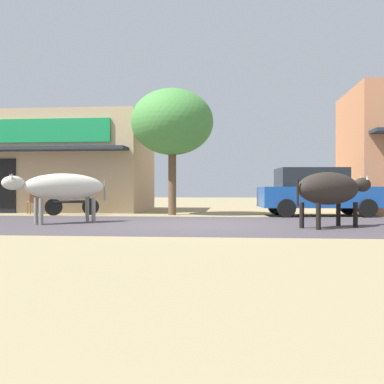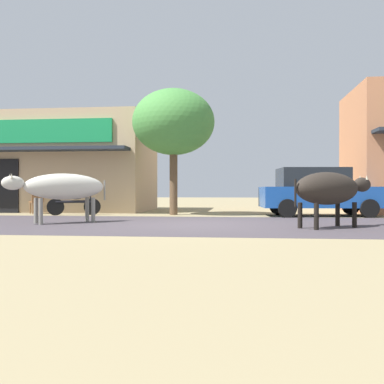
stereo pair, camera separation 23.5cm
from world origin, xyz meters
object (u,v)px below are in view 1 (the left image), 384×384
Objects in this scene: cafe_chair_near_tree at (34,200)px; parked_motorcycle at (73,202)px; parked_hatchback_car at (317,191)px; cow_near_brown at (63,187)px; cow_far_dark at (331,189)px; roadside_tree at (172,123)px.

parked_motorcycle is at bearing -21.11° from cafe_chair_near_tree.
parked_hatchback_car is 1.77× the size of cow_near_brown.
parked_motorcycle is 9.05m from cow_far_dark.
parked_hatchback_car is 1.84× the size of cow_far_dark.
roadside_tree reaches higher than cafe_chair_near_tree.
cow_near_brown is (1.06, -3.62, 0.51)m from parked_motorcycle.
parked_hatchback_car is 8.50m from parked_motorcycle.
cafe_chair_near_tree is (-2.79, 4.29, -0.46)m from cow_near_brown.
roadside_tree is at bearing -0.90° from cafe_chair_near_tree.
roadside_tree is at bearing 9.67° from parked_motorcycle.
roadside_tree is 5.37m from cow_near_brown.
roadside_tree is at bearing 60.49° from cow_near_brown.
roadside_tree is 5.88m from cafe_chair_near_tree.
cow_far_dark reaches higher than parked_motorcycle.
cow_near_brown is (-2.38, -4.21, -2.34)m from roadside_tree.
parked_hatchback_car reaches higher than cow_near_brown.
parked_hatchback_car is at bearing 83.34° from cow_far_dark.
cafe_chair_near_tree is at bearing 123.06° from cow_near_brown.
parked_hatchback_car is 4.83m from cow_far_dark.
cow_near_brown is (-7.42, -4.07, 0.13)m from parked_hatchback_car.
cow_near_brown is 5.14m from cafe_chair_near_tree.
parked_hatchback_car is at bearing -1.62° from roadside_tree.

